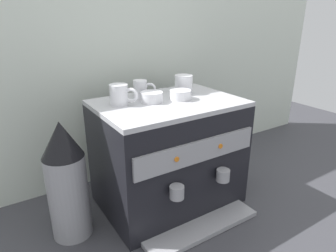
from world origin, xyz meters
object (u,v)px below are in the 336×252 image
(milk_pitcher, at_px, (232,163))
(espresso_machine, at_px, (168,154))
(ceramic_bowl_0, at_px, (152,97))
(coffee_grinder, at_px, (67,181))
(ceramic_bowl_1, at_px, (180,95))
(ceramic_cup_1, at_px, (120,95))
(ceramic_cup_2, at_px, (141,89))
(ceramic_cup_0, at_px, (183,84))

(milk_pitcher, bearing_deg, espresso_machine, -177.85)
(ceramic_bowl_0, bearing_deg, coffee_grinder, -178.06)
(ceramic_bowl_0, bearing_deg, ceramic_bowl_1, -13.87)
(ceramic_bowl_1, bearing_deg, milk_pitcher, 2.85)
(ceramic_cup_1, bearing_deg, ceramic_bowl_1, -14.46)
(espresso_machine, relative_size, milk_pitcher, 4.37)
(ceramic_cup_2, bearing_deg, coffee_grinder, -164.81)
(espresso_machine, relative_size, ceramic_bowl_0, 6.53)
(espresso_machine, bearing_deg, milk_pitcher, 2.15)
(ceramic_cup_1, bearing_deg, milk_pitcher, -4.26)
(ceramic_cup_1, xyz_separation_m, milk_pitcher, (0.62, -0.05, -0.46))
(espresso_machine, relative_size, ceramic_bowl_1, 6.65)
(ceramic_bowl_0, bearing_deg, ceramic_cup_1, 164.96)
(ceramic_cup_0, distance_m, ceramic_cup_1, 0.33)
(ceramic_cup_0, relative_size, coffee_grinder, 0.26)
(coffee_grinder, bearing_deg, ceramic_bowl_0, 1.94)
(ceramic_cup_2, distance_m, coffee_grinder, 0.49)
(ceramic_cup_0, bearing_deg, coffee_grinder, -173.40)
(espresso_machine, height_order, ceramic_cup_2, ceramic_cup_2)
(ceramic_cup_1, bearing_deg, ceramic_bowl_0, -15.04)
(ceramic_bowl_0, xyz_separation_m, ceramic_bowl_1, (0.12, -0.03, -0.00))
(ceramic_cup_1, relative_size, ceramic_cup_2, 1.10)
(espresso_machine, height_order, ceramic_bowl_0, ceramic_bowl_0)
(ceramic_bowl_0, bearing_deg, espresso_machine, -23.50)
(ceramic_cup_2, height_order, milk_pitcher, ceramic_cup_2)
(ceramic_bowl_1, bearing_deg, ceramic_cup_0, 48.42)
(milk_pitcher, bearing_deg, ceramic_bowl_0, 178.58)
(espresso_machine, xyz_separation_m, ceramic_bowl_0, (-0.07, 0.03, 0.27))
(ceramic_cup_0, xyz_separation_m, ceramic_bowl_1, (-0.08, -0.09, -0.02))
(espresso_machine, relative_size, ceramic_cup_1, 6.02)
(ceramic_bowl_0, height_order, milk_pitcher, ceramic_bowl_0)
(ceramic_cup_2, xyz_separation_m, ceramic_bowl_1, (0.13, -0.12, -0.02))
(espresso_machine, xyz_separation_m, ceramic_cup_1, (-0.19, 0.06, 0.29))
(ceramic_cup_2, height_order, coffee_grinder, ceramic_cup_2)
(ceramic_cup_1, bearing_deg, espresso_machine, -18.01)
(ceramic_cup_2, bearing_deg, ceramic_bowl_0, -89.72)
(ceramic_cup_0, height_order, ceramic_bowl_0, ceramic_cup_0)
(ceramic_cup_2, height_order, ceramic_bowl_0, ceramic_cup_2)
(milk_pitcher, bearing_deg, ceramic_cup_1, 175.74)
(ceramic_cup_2, xyz_separation_m, milk_pitcher, (0.50, -0.10, -0.46))
(espresso_machine, bearing_deg, coffee_grinder, 178.05)
(ceramic_cup_1, relative_size, coffee_grinder, 0.21)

